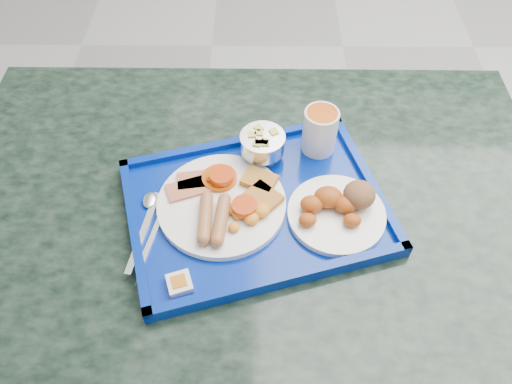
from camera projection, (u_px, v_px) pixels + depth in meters
table at (250, 250)px, 1.13m from camera, size 1.21×0.81×0.75m
tray at (256, 207)px, 0.95m from camera, size 0.55×0.47×0.03m
main_plate at (225, 202)px, 0.93m from camera, size 0.24×0.24×0.04m
bread_plate at (339, 207)px, 0.92m from camera, size 0.18×0.18×0.06m
fruit_bowl at (262, 143)px, 0.99m from camera, size 0.09×0.09×0.06m
juice_cup at (320, 130)px, 1.00m from camera, size 0.07×0.07×0.10m
spoon at (151, 210)px, 0.93m from camera, size 0.05×0.16×0.01m
knife at (144, 231)px, 0.90m from camera, size 0.04×0.18×0.00m
jam_packet at (179, 283)px, 0.83m from camera, size 0.05×0.05×0.02m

